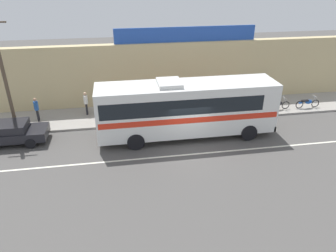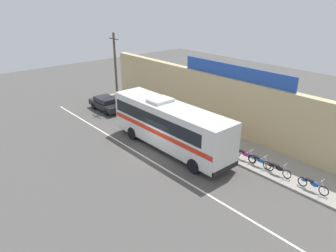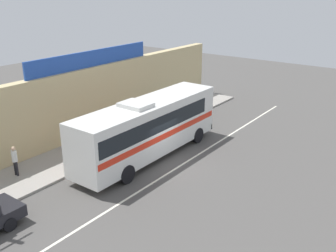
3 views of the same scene
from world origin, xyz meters
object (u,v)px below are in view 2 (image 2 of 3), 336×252
parked_car (106,103)px  pedestrian_by_curb (158,103)px  motorcycle_red (244,154)px  motorcycle_purple (313,184)px  motorcycle_green (259,160)px  motorcycle_orange (278,169)px  pedestrian_far_left (134,97)px  utility_pole (116,69)px  intercity_bus (169,124)px

parked_car → pedestrian_by_curb: bearing=37.5°
motorcycle_red → pedestrian_by_curb: bearing=172.6°
motorcycle_purple → motorcycle_green: same height
motorcycle_red → motorcycle_orange: bearing=0.4°
parked_car → pedestrian_far_left: 2.98m
utility_pole → motorcycle_purple: size_ratio=3.88×
parked_car → motorcycle_purple: (20.90, 1.78, -0.17)m
intercity_bus → pedestrian_by_curb: bearing=147.0°
parked_car → motorcycle_green: parked_car is taller
utility_pole → motorcycle_red: utility_pole is taller
intercity_bus → parked_car: bearing=175.5°
motorcycle_green → pedestrian_by_curb: size_ratio=1.06×
motorcycle_orange → motorcycle_purple: bearing=-1.8°
motorcycle_orange → pedestrian_by_curb: bearing=174.0°
utility_pole → motorcycle_red: size_ratio=3.83×
parked_car → motorcycle_purple: bearing=4.9°
utility_pole → intercity_bus: bearing=-11.7°
pedestrian_far_left → pedestrian_by_curb: pedestrian_by_curb is taller
pedestrian_by_curb → motorcycle_red: bearing=-7.4°
parked_car → pedestrian_by_curb: pedestrian_by_curb is taller
parked_car → motorcycle_red: 15.96m
pedestrian_by_curb → parked_car: bearing=-142.5°
parked_car → pedestrian_far_left: pedestrian_far_left is taller
motorcycle_red → pedestrian_by_curb: size_ratio=1.13×
utility_pole → motorcycle_green: utility_pole is taller
pedestrian_by_curb → intercity_bus: bearing=-33.0°
parked_car → motorcycle_green: 17.16m
parked_car → intercity_bus: bearing=-4.5°
parked_car → pedestrian_far_left: bearing=69.2°
intercity_bus → motorcycle_orange: size_ratio=5.87×
motorcycle_red → pedestrian_far_left: pedestrian_far_left is taller
intercity_bus → pedestrian_far_left: 10.42m
utility_pole → pedestrian_by_curb: 5.61m
utility_pole → motorcycle_orange: bearing=1.4°
intercity_bus → motorcycle_orange: 8.33m
motorcycle_purple → pedestrian_far_left: (-19.85, 0.98, 0.57)m
motorcycle_purple → intercity_bus: bearing=-165.5°
motorcycle_purple → motorcycle_orange: bearing=178.2°
motorcycle_green → intercity_bus: bearing=-156.7°
motorcycle_orange → motorcycle_green: (-1.45, 0.01, 0.00)m
utility_pole → motorcycle_orange: size_ratio=3.96×
utility_pole → pedestrian_far_left: 3.38m
motorcycle_orange → pedestrian_by_curb: pedestrian_by_curb is taller
intercity_bus → motorcycle_purple: intercity_bus is taller
parked_car → motorcycle_green: bearing=6.2°
intercity_bus → utility_pole: 11.25m
motorcycle_red → pedestrian_far_left: (-14.81, 0.93, 0.57)m
utility_pole → pedestrian_by_curb: (4.41, 1.92, -2.88)m
intercity_bus → pedestrian_far_left: bearing=159.7°
parked_car → utility_pole: bearing=92.7°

